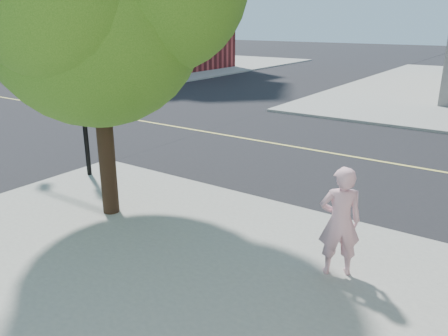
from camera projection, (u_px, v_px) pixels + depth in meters
The scene contains 7 objects.
ground at pixel (134, 170), 11.98m from camera, with size 140.00×140.00×0.00m, color black.
road_ew at pixel (228, 136), 15.50m from camera, with size 140.00×9.00×0.01m, color black.
road_ns at pixel (17, 140), 14.95m from camera, with size 9.00×140.00×0.01m, color black.
sidewalk_nw at pixel (125, 63), 41.15m from camera, with size 26.00×25.00×0.12m, color gray.
man_on_phone at pixel (340, 222), 6.64m from camera, with size 0.63×0.41×1.72m, color #E0A6B3.
signal_pole at pixel (27, 40), 11.29m from camera, with size 3.51×0.40×3.96m.
car_a at pixel (66, 75), 25.99m from camera, with size 2.52×5.46×1.52m, color silver.
Camera 1 is at (8.45, -7.97, 3.83)m, focal length 35.83 mm.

